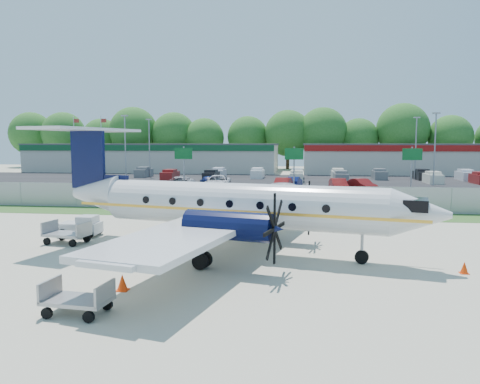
# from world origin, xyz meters

# --- Properties ---
(ground) EXTENTS (170.00, 170.00, 0.00)m
(ground) POSITION_xyz_m (0.00, 0.00, 0.00)
(ground) COLOR #BBB69E
(ground) RESTS_ON ground
(grass_verge) EXTENTS (170.00, 4.00, 0.02)m
(grass_verge) POSITION_xyz_m (0.00, 12.00, 0.01)
(grass_verge) COLOR #2D561E
(grass_verge) RESTS_ON ground
(access_road) EXTENTS (170.00, 8.00, 0.02)m
(access_road) POSITION_xyz_m (0.00, 19.00, 0.01)
(access_road) COLOR black
(access_road) RESTS_ON ground
(parking_lot) EXTENTS (170.00, 32.00, 0.02)m
(parking_lot) POSITION_xyz_m (0.00, 40.00, 0.01)
(parking_lot) COLOR black
(parking_lot) RESTS_ON ground
(perimeter_fence) EXTENTS (120.00, 0.06, 1.99)m
(perimeter_fence) POSITION_xyz_m (0.00, 14.00, 1.00)
(perimeter_fence) COLOR gray
(perimeter_fence) RESTS_ON ground
(building_west) EXTENTS (46.40, 12.40, 5.24)m
(building_west) POSITION_xyz_m (-24.00, 61.98, 2.63)
(building_west) COLOR beige
(building_west) RESTS_ON ground
(building_east) EXTENTS (44.40, 12.40, 5.24)m
(building_east) POSITION_xyz_m (26.00, 61.98, 2.63)
(building_east) COLOR beige
(building_east) RESTS_ON ground
(sign_left) EXTENTS (1.80, 0.26, 5.00)m
(sign_left) POSITION_xyz_m (-8.00, 22.91, 3.61)
(sign_left) COLOR gray
(sign_left) RESTS_ON ground
(sign_mid) EXTENTS (1.80, 0.26, 5.00)m
(sign_mid) POSITION_xyz_m (3.00, 22.91, 3.61)
(sign_mid) COLOR gray
(sign_mid) RESTS_ON ground
(sign_right) EXTENTS (1.80, 0.26, 5.00)m
(sign_right) POSITION_xyz_m (14.00, 22.91, 3.61)
(sign_right) COLOR gray
(sign_right) RESTS_ON ground
(flagpole_west) EXTENTS (1.06, 0.12, 10.00)m
(flagpole_west) POSITION_xyz_m (-35.92, 55.00, 5.64)
(flagpole_west) COLOR silver
(flagpole_west) RESTS_ON ground
(flagpole_east) EXTENTS (1.06, 0.12, 10.00)m
(flagpole_east) POSITION_xyz_m (-30.92, 55.00, 5.64)
(flagpole_east) COLOR silver
(flagpole_east) RESTS_ON ground
(light_pole_nw) EXTENTS (0.90, 0.35, 9.09)m
(light_pole_nw) POSITION_xyz_m (-20.00, 38.00, 5.23)
(light_pole_nw) COLOR gray
(light_pole_nw) RESTS_ON ground
(light_pole_ne) EXTENTS (0.90, 0.35, 9.09)m
(light_pole_ne) POSITION_xyz_m (20.00, 38.00, 5.23)
(light_pole_ne) COLOR gray
(light_pole_ne) RESTS_ON ground
(light_pole_sw) EXTENTS (0.90, 0.35, 9.09)m
(light_pole_sw) POSITION_xyz_m (-20.00, 48.00, 5.23)
(light_pole_sw) COLOR gray
(light_pole_sw) RESTS_ON ground
(light_pole_se) EXTENTS (0.90, 0.35, 9.09)m
(light_pole_se) POSITION_xyz_m (20.00, 48.00, 5.23)
(light_pole_se) COLOR gray
(light_pole_se) RESTS_ON ground
(tree_line) EXTENTS (112.00, 6.00, 14.00)m
(tree_line) POSITION_xyz_m (0.00, 74.00, 0.00)
(tree_line) COLOR #245E1B
(tree_line) RESTS_ON ground
(aircraft) EXTENTS (20.17, 19.74, 6.15)m
(aircraft) POSITION_xyz_m (0.50, -0.51, 2.38)
(aircraft) COLOR silver
(aircraft) RESTS_ON ground
(pushback_tug) EXTENTS (2.22, 1.61, 1.18)m
(pushback_tug) POSITION_xyz_m (-8.68, 2.32, 0.57)
(pushback_tug) COLOR silver
(pushback_tug) RESTS_ON ground
(baggage_cart_near) EXTENTS (2.42, 1.67, 1.18)m
(baggage_cart_near) POSITION_xyz_m (-8.54, 0.29, 0.55)
(baggage_cart_near) COLOR gray
(baggage_cart_near) RESTS_ON ground
(baggage_cart_far) EXTENTS (2.12, 1.39, 1.06)m
(baggage_cart_far) POSITION_xyz_m (-3.04, -9.41, 0.49)
(baggage_cart_far) COLOR gray
(baggage_cart_far) RESTS_ON ground
(cone_nose) EXTENTS (0.35, 0.35, 0.50)m
(cone_nose) POSITION_xyz_m (10.53, -2.91, 0.24)
(cone_nose) COLOR #EA3707
(cone_nose) RESTS_ON ground
(cone_port_wing) EXTENTS (0.43, 0.43, 0.60)m
(cone_port_wing) POSITION_xyz_m (-2.57, -6.93, 0.29)
(cone_port_wing) COLOR #EA3707
(cone_port_wing) RESTS_ON ground
(cone_starboard_wing) EXTENTS (0.34, 0.34, 0.48)m
(cone_starboard_wing) POSITION_xyz_m (2.90, 14.47, 0.22)
(cone_starboard_wing) COLOR #EA3707
(cone_starboard_wing) RESTS_ON ground
(road_car_west) EXTENTS (4.32, 2.10, 1.42)m
(road_car_west) POSITION_xyz_m (-22.08, 17.43, 0.00)
(road_car_west) COLOR black
(road_car_west) RESTS_ON ground
(road_car_mid) EXTENTS (6.39, 4.42, 1.72)m
(road_car_mid) POSITION_xyz_m (1.46, 20.27, 0.00)
(road_car_mid) COLOR silver
(road_car_mid) RESTS_ON ground
(parked_car_a) EXTENTS (2.88, 5.47, 1.47)m
(parked_car_a) POSITION_xyz_m (-10.27, 29.45, 0.00)
(parked_car_a) COLOR silver
(parked_car_a) RESTS_ON ground
(parked_car_b) EXTENTS (3.31, 6.24, 1.67)m
(parked_car_b) POSITION_xyz_m (-5.79, 29.71, 0.00)
(parked_car_b) COLOR silver
(parked_car_b) RESTS_ON ground
(parked_car_c) EXTENTS (2.20, 4.76, 1.51)m
(parked_car_c) POSITION_xyz_m (1.66, 28.90, 0.00)
(parked_car_c) COLOR maroon
(parked_car_c) RESTS_ON ground
(parked_car_d) EXTENTS (1.96, 4.67, 1.50)m
(parked_car_d) POSITION_xyz_m (7.73, 28.93, 0.00)
(parked_car_d) COLOR maroon
(parked_car_d) RESTS_ON ground
(parked_car_e) EXTENTS (3.22, 4.64, 1.45)m
(parked_car_e) POSITION_xyz_m (10.28, 29.59, 0.00)
(parked_car_e) COLOR maroon
(parked_car_e) RESTS_ON ground
(parked_car_f) EXTENTS (2.16, 4.07, 1.32)m
(parked_car_f) POSITION_xyz_m (-7.68, 34.59, 0.00)
(parked_car_f) COLOR navy
(parked_car_f) RESTS_ON ground
(parked_car_g) EXTENTS (1.97, 4.06, 1.28)m
(parked_car_g) POSITION_xyz_m (2.85, 34.25, 0.00)
(parked_car_g) COLOR navy
(parked_car_g) RESTS_ON ground
(far_parking_rows) EXTENTS (56.00, 10.00, 1.60)m
(far_parking_rows) POSITION_xyz_m (0.00, 45.00, 0.00)
(far_parking_rows) COLOR gray
(far_parking_rows) RESTS_ON ground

